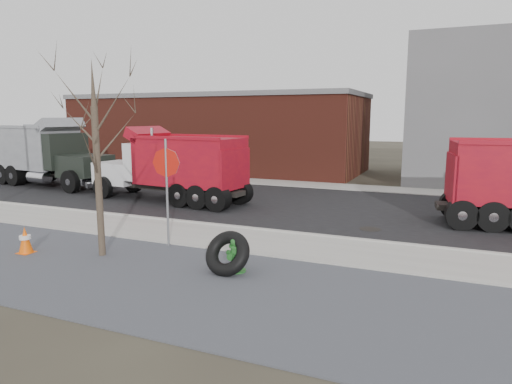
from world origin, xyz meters
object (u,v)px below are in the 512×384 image
at_px(dump_truck_red_b, 173,165).
at_px(dump_truck_grey, 44,152).
at_px(truck_tire, 227,253).
at_px(fire_hydrant, 236,256).
at_px(stop_sign, 166,175).

bearing_deg(dump_truck_red_b, dump_truck_grey, -3.28).
relative_size(dump_truck_red_b, dump_truck_grey, 0.95).
height_order(truck_tire, dump_truck_grey, dump_truck_grey).
distance_m(dump_truck_red_b, dump_truck_grey, 9.29).
height_order(fire_hydrant, stop_sign, stop_sign).
distance_m(stop_sign, dump_truck_grey, 14.97).
xyz_separation_m(dump_truck_red_b, dump_truck_grey, (-9.17, 1.44, 0.19)).
distance_m(truck_tire, stop_sign, 3.39).
height_order(stop_sign, dump_truck_red_b, dump_truck_red_b).
distance_m(truck_tire, dump_truck_red_b, 9.92).
distance_m(fire_hydrant, truck_tire, 0.22).
height_order(truck_tire, dump_truck_red_b, dump_truck_red_b).
bearing_deg(dump_truck_grey, fire_hydrant, -21.50).
relative_size(truck_tire, dump_truck_grey, 0.15).
relative_size(fire_hydrant, stop_sign, 0.29).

